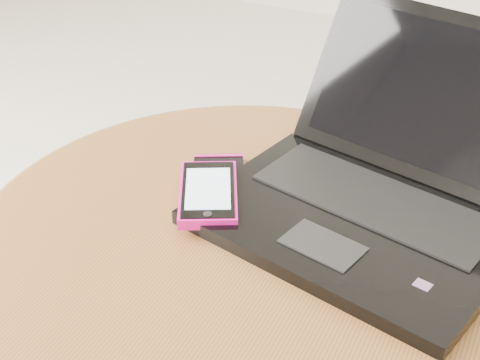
% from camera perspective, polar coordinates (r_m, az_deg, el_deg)
% --- Properties ---
extents(table, '(0.63, 0.63, 0.50)m').
position_cam_1_polar(table, '(0.87, 0.49, -9.68)').
color(table, '#632D13').
rests_on(table, ground).
extents(laptop, '(0.39, 0.40, 0.19)m').
position_cam_1_polar(laptop, '(0.82, 10.72, -0.45)').
color(laptop, black).
rests_on(laptop, table).
extents(phone_black, '(0.11, 0.13, 0.01)m').
position_cam_1_polar(phone_black, '(0.87, -1.68, -0.15)').
color(phone_black, black).
rests_on(phone_black, table).
extents(phone_pink, '(0.11, 0.14, 0.01)m').
position_cam_1_polar(phone_pink, '(0.83, -2.51, -1.05)').
color(phone_pink, '#F11392').
rests_on(phone_pink, phone_black).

